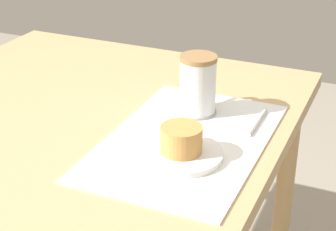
{
  "coord_description": "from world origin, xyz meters",
  "views": [
    {
      "loc": [
        -0.9,
        -0.63,
        1.26
      ],
      "look_at": [
        0.03,
        -0.23,
        0.76
      ],
      "focal_mm": 60.0,
      "sensor_mm": 36.0,
      "label": 1
    }
  ],
  "objects_px": {
    "pastry_plate": "(181,154)",
    "coffee_mug": "(198,83)",
    "dining_table": "(70,154)",
    "pastry": "(181,139)"
  },
  "relations": [
    {
      "from": "pastry_plate",
      "to": "pastry",
      "type": "xyz_separation_m",
      "value": [
        0.0,
        0.0,
        0.03
      ]
    },
    {
      "from": "pastry_plate",
      "to": "pastry",
      "type": "bearing_deg",
      "value": 0.0
    },
    {
      "from": "pastry_plate",
      "to": "coffee_mug",
      "type": "distance_m",
      "value": 0.21
    },
    {
      "from": "dining_table",
      "to": "pastry",
      "type": "xyz_separation_m",
      "value": [
        -0.04,
        -0.28,
        0.12
      ]
    },
    {
      "from": "pastry",
      "to": "coffee_mug",
      "type": "height_order",
      "value": "coffee_mug"
    },
    {
      "from": "pastry_plate",
      "to": "pastry",
      "type": "relative_size",
      "value": 2.02
    },
    {
      "from": "dining_table",
      "to": "pastry",
      "type": "relative_size",
      "value": 12.75
    },
    {
      "from": "dining_table",
      "to": "pastry_plate",
      "type": "relative_size",
      "value": 6.32
    },
    {
      "from": "dining_table",
      "to": "pastry",
      "type": "bearing_deg",
      "value": -98.3
    },
    {
      "from": "dining_table",
      "to": "pastry_plate",
      "type": "xyz_separation_m",
      "value": [
        -0.04,
        -0.28,
        0.09
      ]
    }
  ]
}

